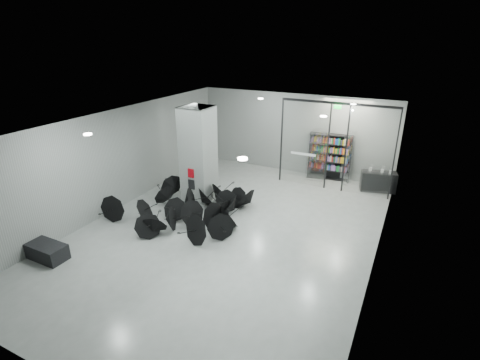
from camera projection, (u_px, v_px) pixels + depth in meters
The scene contains 10 objects.
room at pixel (228, 157), 12.18m from camera, with size 14.00×14.02×4.01m.
column at pixel (198, 154), 15.19m from camera, with size 1.20×1.20×4.00m, color slate.
fire_cabinet at pixel (191, 173), 14.92m from camera, with size 0.28×0.04×0.38m, color #A50A07.
info_panel at pixel (191, 184), 15.10m from camera, with size 0.30×0.03×0.42m, color black.
exit_sign at pixel (338, 107), 15.23m from camera, with size 0.30×0.06×0.15m, color #0CE533.
glass_partition at pixel (335, 143), 16.01m from camera, with size 5.06×0.08×4.00m.
bench at pixel (44, 250), 11.58m from camera, with size 1.58×0.68×0.51m, color black.
bookshelf at pixel (330, 157), 17.62m from camera, with size 2.05×0.41×2.25m, color black, non-canonical shape.
shop_counter at pixel (378, 181), 16.46m from camera, with size 1.51×0.61×0.91m, color black.
umbrella_cluster at pixel (196, 212), 13.97m from camera, with size 5.43×4.79×1.29m.
Camera 1 is at (5.51, -10.21, 6.66)m, focal length 27.15 mm.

